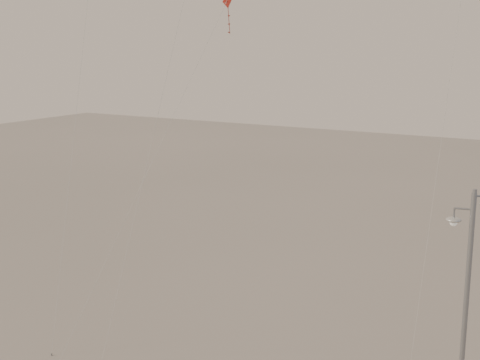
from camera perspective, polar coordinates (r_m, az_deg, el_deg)
The scene contains 2 objects.
street_lamp at distance 24.37m, azimuth 18.68°, elevation -10.10°, with size 1.48×0.96×8.72m.
kite_3 at distance 28.57m, azimuth -4.78°, elevation 7.22°, with size 4.70×7.03×15.45m.
Camera 1 is at (10.36, -16.95, 13.45)m, focal length 50.00 mm.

